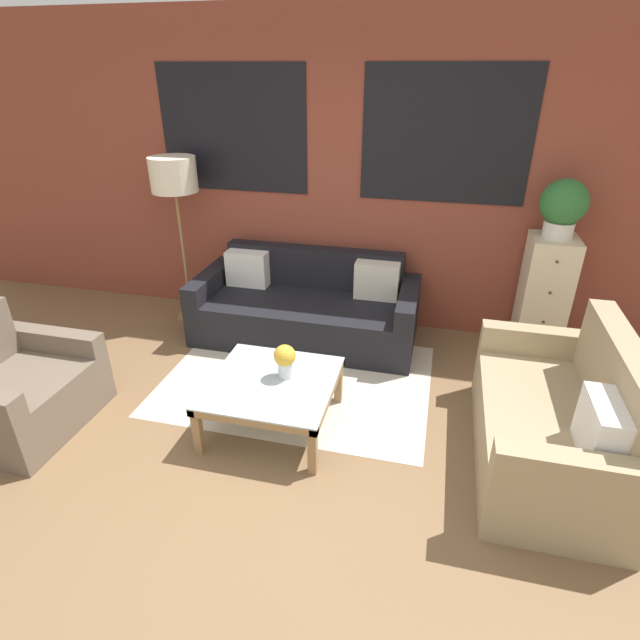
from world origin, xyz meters
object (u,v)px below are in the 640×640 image
coffee_table (272,388)px  drawer_cabinet (543,297)px  armchair_corner (16,391)px  floor_lamp (174,180)px  potted_plant (563,206)px  settee_vintage (555,424)px  couch_dark (307,309)px  flower_vase (285,359)px

coffee_table → drawer_cabinet: size_ratio=0.80×
coffee_table → drawer_cabinet: bearing=38.7°
armchair_corner → floor_lamp: (0.37, 1.87, 1.11)m
coffee_table → potted_plant: 2.69m
coffee_table → floor_lamp: bearing=133.5°
armchair_corner → coffee_table: (1.76, 0.41, 0.04)m
settee_vintage → couch_dark: bearing=146.9°
couch_dark → flower_vase: (0.20, -1.28, 0.24)m
drawer_cabinet → potted_plant: potted_plant is taller
potted_plant → flower_vase: (-1.87, -1.48, -0.81)m
settee_vintage → potted_plant: bearing=86.5°
flower_vase → settee_vintage: bearing=-0.3°
coffee_table → floor_lamp: size_ratio=0.54×
floor_lamp → potted_plant: bearing=1.6°
couch_dark → settee_vintage: 2.36m
couch_dark → flower_vase: couch_dark is taller
coffee_table → drawer_cabinet: (1.94, 1.56, 0.21)m
armchair_corner → floor_lamp: size_ratio=0.58×
coffee_table → floor_lamp: (-1.39, 1.47, 1.07)m
settee_vintage → flower_vase: size_ratio=6.05×
coffee_table → flower_vase: flower_vase is taller
coffee_table → potted_plant: bearing=38.7°
drawer_cabinet → floor_lamp: bearing=-178.4°
armchair_corner → floor_lamp: bearing=78.8°
couch_dark → settee_vintage: (1.98, -1.29, 0.03)m
armchair_corner → drawer_cabinet: drawer_cabinet is taller
armchair_corner → potted_plant: potted_plant is taller
armchair_corner → coffee_table: size_ratio=1.08×
armchair_corner → couch_dark: bearing=47.0°
coffee_table → flower_vase: (0.08, 0.07, 0.20)m
drawer_cabinet → armchair_corner: bearing=-152.1°
floor_lamp → potted_plant: size_ratio=3.37×
drawer_cabinet → flower_vase: bearing=-141.5°
settee_vintage → coffee_table: (-1.85, -0.07, 0.01)m
armchair_corner → flower_vase: armchair_corner is taller
settee_vintage → drawer_cabinet: (0.09, 1.49, 0.22)m
settee_vintage → coffee_table: size_ratio=1.76×
potted_plant → armchair_corner: bearing=-152.1°
floor_lamp → potted_plant: floor_lamp is taller
armchair_corner → flower_vase: size_ratio=3.72×
potted_plant → flower_vase: size_ratio=1.90×
drawer_cabinet → settee_vintage: bearing=-93.5°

